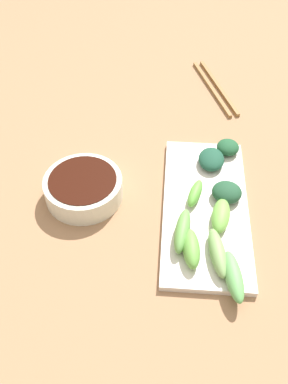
{
  "coord_description": "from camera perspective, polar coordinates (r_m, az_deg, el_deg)",
  "views": [
    {
      "loc": [
        0.01,
        -0.53,
        0.61
      ],
      "look_at": [
        -0.03,
        -0.01,
        0.05
      ],
      "focal_mm": 39.99,
      "sensor_mm": 36.0,
      "label": 1
    }
  ],
  "objects": [
    {
      "name": "broccoli_stalk_6",
      "position": [
        0.75,
        10.21,
        -3.1
      ],
      "size": [
        0.04,
        0.08,
        0.02
      ],
      "primitive_type": "ellipsoid",
      "rotation": [
        0.0,
        0.0,
        -0.15
      ],
      "color": "#6EAF47",
      "rests_on": "serving_plate"
    },
    {
      "name": "broccoli_stalk_0",
      "position": [
        0.69,
        6.31,
        -7.49
      ],
      "size": [
        0.03,
        0.08,
        0.03
      ],
      "primitive_type": "ellipsoid",
      "rotation": [
        0.0,
        0.0,
        0.09
      ],
      "color": "#62A542",
      "rests_on": "serving_plate"
    },
    {
      "name": "sauce_bowl",
      "position": [
        0.79,
        -8.07,
        0.63
      ],
      "size": [
        0.14,
        0.14,
        0.04
      ],
      "color": "silver",
      "rests_on": "tabletop"
    },
    {
      "name": "broccoli_leafy_1",
      "position": [
        0.84,
        8.98,
        4.33
      ],
      "size": [
        0.05,
        0.07,
        0.02
      ],
      "primitive_type": "ellipsoid",
      "rotation": [
        0.0,
        0.0,
        -0.07
      ],
      "color": "#1B4934",
      "rests_on": "serving_plate"
    },
    {
      "name": "tabletop",
      "position": [
        0.8,
        2.0,
        -1.24
      ],
      "size": [
        2.1,
        2.1,
        0.02
      ],
      "primitive_type": "cube",
      "color": "#99704F",
      "rests_on": "ground"
    },
    {
      "name": "chopsticks",
      "position": [
        1.07,
        9.45,
        13.56
      ],
      "size": [
        0.1,
        0.23,
        0.01
      ],
      "rotation": [
        0.0,
        0.0,
        0.35
      ],
      "color": "olive",
      "rests_on": "tabletop"
    },
    {
      "name": "broccoli_leafy_8",
      "position": [
        0.87,
        11.13,
        5.87
      ],
      "size": [
        0.05,
        0.05,
        0.02
      ],
      "primitive_type": "ellipsoid",
      "rotation": [
        0.0,
        0.0,
        -0.15
      ],
      "color": "#1D4F2E",
      "rests_on": "serving_plate"
    },
    {
      "name": "serving_plate",
      "position": [
        0.78,
        8.17,
        -2.12
      ],
      "size": [
        0.15,
        0.34,
        0.01
      ],
      "primitive_type": "cube",
      "color": "silver",
      "rests_on": "tabletop"
    },
    {
      "name": "broccoli_stalk_7",
      "position": [
        0.71,
        5.13,
        -5.17
      ],
      "size": [
        0.04,
        0.09,
        0.03
      ],
      "primitive_type": "ellipsoid",
      "rotation": [
        0.0,
        0.0,
        -0.14
      ],
      "color": "#61A049",
      "rests_on": "serving_plate"
    },
    {
      "name": "broccoli_stalk_2",
      "position": [
        0.7,
        9.78,
        -7.97
      ],
      "size": [
        0.04,
        0.1,
        0.03
      ],
      "primitive_type": "ellipsoid",
      "rotation": [
        0.0,
        0.0,
        0.16
      ],
      "color": "#759E59",
      "rests_on": "serving_plate"
    },
    {
      "name": "broccoli_stalk_4",
      "position": [
        0.68,
        11.85,
        -10.94
      ],
      "size": [
        0.04,
        0.09,
        0.02
      ],
      "primitive_type": "ellipsoid",
      "rotation": [
        0.0,
        0.0,
        0.14
      ],
      "color": "#5FA858",
      "rests_on": "serving_plate"
    },
    {
      "name": "broccoli_stalk_5",
      "position": [
        0.77,
        6.84,
        -0.16
      ],
      "size": [
        0.04,
        0.07,
        0.02
      ],
      "primitive_type": "ellipsoid",
      "rotation": [
        0.0,
        0.0,
        -0.28
      ],
      "color": "#5FAD3F",
      "rests_on": "serving_plate"
    },
    {
      "name": "broccoli_leafy_3",
      "position": [
        0.78,
        10.99,
        -0.04
      ],
      "size": [
        0.06,
        0.06,
        0.03
      ],
      "primitive_type": "ellipsoid",
      "rotation": [
        0.0,
        0.0,
        -0.08
      ],
      "color": "#1E492E",
      "rests_on": "serving_plate"
    }
  ]
}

